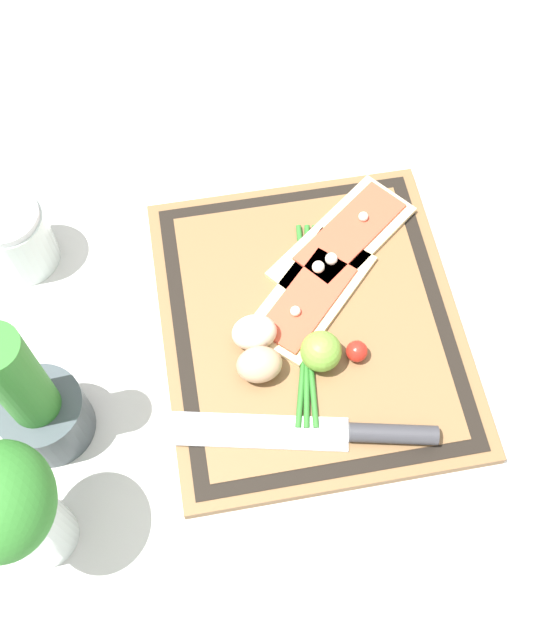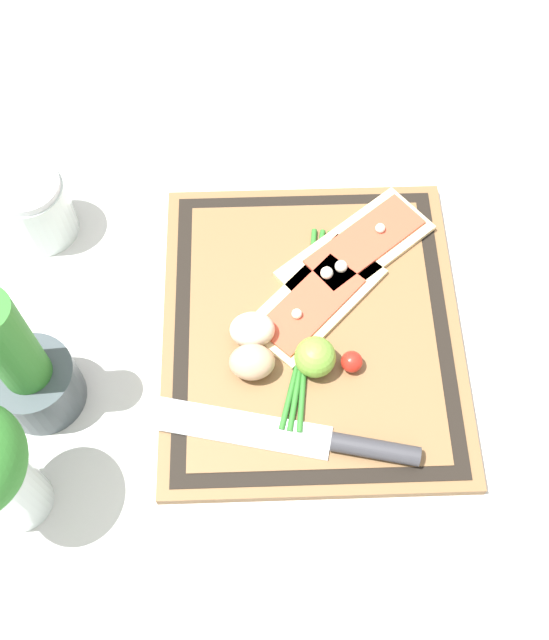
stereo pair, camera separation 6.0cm
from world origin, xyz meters
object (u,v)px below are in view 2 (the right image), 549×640
Objects in this scene: pizza_slice_near at (358,249)px; pizza_slice_far at (314,300)px; knife at (330,442)px; sauce_jar at (37,210)px; egg_pink at (252,330)px; egg_brown at (252,362)px; cherry_tomato_red at (352,362)px; lime at (316,357)px; herb_pot at (27,371)px.

pizza_slice_near is 0.10m from pizza_slice_far.
sauce_jar is (0.32, 0.36, 0.02)m from knife.
pizza_slice_near is at bearing -48.63° from egg_pink.
egg_pink is 0.55× the size of sauce_jar.
sauce_jar is at bearing 56.80° from egg_pink.
knife is 0.13m from egg_brown.
cherry_tomato_red reaches higher than pizza_slice_far.
pizza_slice_near is 0.18m from egg_pink.
lime is (-0.04, -0.07, 0.00)m from egg_pink.
egg_pink is 2.08× the size of cherry_tomato_red.
knife is 0.48m from sauce_jar.
egg_brown is 0.07m from lime.
egg_pink is at bearing -76.10° from herb_pot.
lime is at bearing -86.05° from herb_pot.
sauce_jar is (0.13, 0.35, 0.02)m from pizza_slice_far.
cherry_tomato_red is (-0.04, -0.12, -0.01)m from egg_pink.
pizza_slice_far is at bearing -2.65° from lime.
egg_brown is 2.08× the size of cherry_tomato_red.
knife is at bearing 161.45° from cherry_tomato_red.
pizza_slice_near is 3.98× the size of egg_brown.
pizza_slice_far is at bearing -41.18° from egg_brown.
cherry_tomato_red is at bearing 172.50° from pizza_slice_near.
herb_pot reaches higher than sauce_jar.
cherry_tomato_red is at bearing -156.58° from pizza_slice_far.
herb_pot is at bearing 93.95° from lime.
egg_brown is 1.00× the size of egg_pink.
knife is 5.62× the size of egg_brown.
egg_pink is at bearing 121.64° from pizza_slice_far.
pizza_slice_near is at bearing -98.16° from sauce_jar.
pizza_slice_far reaches higher than knife.
sauce_jar reaches higher than pizza_slice_far.
sauce_jar is (0.22, 0.39, 0.01)m from cherry_tomato_red.
cherry_tomato_red is at bearing -92.85° from lime.
pizza_slice_near is 1.14× the size of pizza_slice_far.
pizza_slice_far is at bearing -110.58° from sauce_jar.
lime is at bearing -122.18° from sauce_jar.
herb_pot reaches higher than egg_brown.
lime reaches higher than cherry_tomato_red.
lime is (0.00, -0.07, 0.00)m from egg_brown.
knife is at bearing -177.94° from pizza_slice_far.
egg_pink is (-0.05, 0.08, 0.02)m from pizza_slice_far.
lime is 0.22× the size of herb_pot.
cherry_tomato_red is at bearing -86.84° from herb_pot.
pizza_slice_near is 0.98× the size of herb_pot.
pizza_slice_near is 3.98× the size of egg_pink.
pizza_slice_near is 0.16m from cherry_tomato_red.
lime is at bearing 177.35° from pizza_slice_far.
pizza_slice_far is at bearing -58.36° from egg_pink.
pizza_slice_far is 7.26× the size of cherry_tomato_red.
egg_brown is (0.09, 0.09, 0.01)m from knife.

